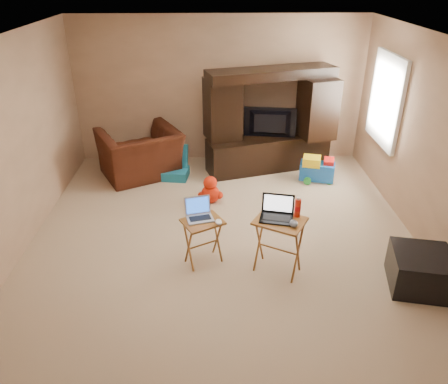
{
  "coord_description": "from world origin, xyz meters",
  "views": [
    {
      "loc": [
        -0.12,
        -4.77,
        3.19
      ],
      "look_at": [
        0.0,
        -0.2,
        0.8
      ],
      "focal_mm": 35.0,
      "sensor_mm": 36.0,
      "label": 1
    }
  ],
  "objects_px": {
    "child_rocker": "(175,163)",
    "push_toy": "(317,168)",
    "television": "(270,124)",
    "ottoman": "(421,270)",
    "entertainment_center": "(269,121)",
    "mouse_right": "(294,223)",
    "laptop_right": "(277,210)",
    "mouse_left": "(219,222)",
    "laptop_left": "(200,211)",
    "plush_toy": "(210,189)",
    "tray_table_left": "(203,242)",
    "tray_table_right": "(278,246)",
    "water_bottle": "(298,208)",
    "recliner": "(140,154)"
  },
  "relations": [
    {
      "from": "child_rocker",
      "to": "push_toy",
      "type": "relative_size",
      "value": 0.96
    },
    {
      "from": "television",
      "to": "ottoman",
      "type": "distance_m",
      "value": 3.49
    },
    {
      "from": "child_rocker",
      "to": "ottoman",
      "type": "bearing_deg",
      "value": -36.89
    },
    {
      "from": "entertainment_center",
      "to": "ottoman",
      "type": "xyz_separation_m",
      "value": [
        1.32,
        -3.21,
        -0.66
      ]
    },
    {
      "from": "television",
      "to": "mouse_right",
      "type": "height_order",
      "value": "television"
    },
    {
      "from": "mouse_right",
      "to": "child_rocker",
      "type": "bearing_deg",
      "value": 119.25
    },
    {
      "from": "laptop_right",
      "to": "mouse_left",
      "type": "bearing_deg",
      "value": -176.13
    },
    {
      "from": "ottoman",
      "to": "laptop_left",
      "type": "height_order",
      "value": "laptop_left"
    },
    {
      "from": "child_rocker",
      "to": "plush_toy",
      "type": "distance_m",
      "value": 1.05
    },
    {
      "from": "plush_toy",
      "to": "ottoman",
      "type": "xyz_separation_m",
      "value": [
        2.32,
        -1.99,
        -0.01
      ]
    },
    {
      "from": "laptop_left",
      "to": "tray_table_left",
      "type": "bearing_deg",
      "value": -58.93
    },
    {
      "from": "tray_table_right",
      "to": "water_bottle",
      "type": "distance_m",
      "value": 0.5
    },
    {
      "from": "child_rocker",
      "to": "mouse_left",
      "type": "xyz_separation_m",
      "value": [
        0.69,
        -2.42,
        0.33
      ]
    },
    {
      "from": "television",
      "to": "mouse_right",
      "type": "relative_size",
      "value": 6.29
    },
    {
      "from": "entertainment_center",
      "to": "mouse_left",
      "type": "height_order",
      "value": "entertainment_center"
    },
    {
      "from": "mouse_right",
      "to": "tray_table_right",
      "type": "bearing_deg",
      "value": 137.29
    },
    {
      "from": "entertainment_center",
      "to": "mouse_right",
      "type": "bearing_deg",
      "value": -107.94
    },
    {
      "from": "ottoman",
      "to": "tray_table_left",
      "type": "xyz_separation_m",
      "value": [
        -2.4,
        0.51,
        0.08
      ]
    },
    {
      "from": "tray_table_right",
      "to": "laptop_right",
      "type": "distance_m",
      "value": 0.47
    },
    {
      "from": "tray_table_right",
      "to": "water_bottle",
      "type": "bearing_deg",
      "value": 51.5
    },
    {
      "from": "push_toy",
      "to": "mouse_left",
      "type": "bearing_deg",
      "value": -110.95
    },
    {
      "from": "water_bottle",
      "to": "tray_table_left",
      "type": "bearing_deg",
      "value": 173.79
    },
    {
      "from": "plush_toy",
      "to": "tray_table_left",
      "type": "relative_size",
      "value": 0.75
    },
    {
      "from": "tray_table_left",
      "to": "tray_table_right",
      "type": "xyz_separation_m",
      "value": [
        0.86,
        -0.2,
        0.06
      ]
    },
    {
      "from": "laptop_left",
      "to": "mouse_right",
      "type": "relative_size",
      "value": 2.15
    },
    {
      "from": "entertainment_center",
      "to": "ottoman",
      "type": "distance_m",
      "value": 3.54
    },
    {
      "from": "recliner",
      "to": "ottoman",
      "type": "relative_size",
      "value": 1.91
    },
    {
      "from": "plush_toy",
      "to": "tray_table_left",
      "type": "xyz_separation_m",
      "value": [
        -0.08,
        -1.48,
        0.07
      ]
    },
    {
      "from": "plush_toy",
      "to": "push_toy",
      "type": "distance_m",
      "value": 1.9
    },
    {
      "from": "laptop_left",
      "to": "mouse_left",
      "type": "bearing_deg",
      "value": -39.02
    },
    {
      "from": "television",
      "to": "water_bottle",
      "type": "height_order",
      "value": "television"
    },
    {
      "from": "ottoman",
      "to": "push_toy",
      "type": "bearing_deg",
      "value": 101.74
    },
    {
      "from": "push_toy",
      "to": "mouse_right",
      "type": "xyz_separation_m",
      "value": [
        -0.85,
        -2.52,
        0.5
      ]
    },
    {
      "from": "laptop_left",
      "to": "television",
      "type": "bearing_deg",
      "value": 53.19
    },
    {
      "from": "plush_toy",
      "to": "television",
      "type": "bearing_deg",
      "value": 49.72
    },
    {
      "from": "tray_table_left",
      "to": "plush_toy",
      "type": "bearing_deg",
      "value": 58.52
    },
    {
      "from": "tray_table_right",
      "to": "laptop_right",
      "type": "relative_size",
      "value": 1.91
    },
    {
      "from": "television",
      "to": "laptop_right",
      "type": "relative_size",
      "value": 2.44
    },
    {
      "from": "mouse_left",
      "to": "water_bottle",
      "type": "xyz_separation_m",
      "value": [
        0.88,
        -0.05,
        0.2
      ]
    },
    {
      "from": "plush_toy",
      "to": "ottoman",
      "type": "height_order",
      "value": "plush_toy"
    },
    {
      "from": "plush_toy",
      "to": "laptop_left",
      "type": "distance_m",
      "value": 1.53
    },
    {
      "from": "entertainment_center",
      "to": "laptop_left",
      "type": "distance_m",
      "value": 2.9
    },
    {
      "from": "tray_table_left",
      "to": "mouse_right",
      "type": "bearing_deg",
      "value": -46.0
    },
    {
      "from": "child_rocker",
      "to": "laptop_left",
      "type": "relative_size",
      "value": 1.81
    },
    {
      "from": "tray_table_left",
      "to": "water_bottle",
      "type": "xyz_separation_m",
      "value": [
        1.06,
        -0.12,
        0.51
      ]
    },
    {
      "from": "laptop_right",
      "to": "water_bottle",
      "type": "distance_m",
      "value": 0.25
    },
    {
      "from": "television",
      "to": "ottoman",
      "type": "height_order",
      "value": "television"
    },
    {
      "from": "tray_table_right",
      "to": "mouse_left",
      "type": "height_order",
      "value": "tray_table_right"
    },
    {
      "from": "tray_table_left",
      "to": "television",
      "type": "bearing_deg",
      "value": 39.56
    },
    {
      "from": "television",
      "to": "push_toy",
      "type": "height_order",
      "value": "television"
    }
  ]
}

